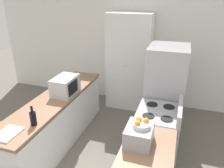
{
  "coord_description": "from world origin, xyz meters",
  "views": [
    {
      "loc": [
        1.09,
        -1.41,
        2.53
      ],
      "look_at": [
        0.0,
        1.9,
        1.05
      ],
      "focal_mm": 35.0,
      "sensor_mm": 36.0,
      "label": 1
    }
  ],
  "objects_px": {
    "fruit_bowl": "(141,124)",
    "microwave": "(65,86)",
    "refrigerator": "(165,92)",
    "wine_bottle": "(33,118)",
    "stove": "(157,136)",
    "pantry_cabinet": "(129,62)",
    "toaster_oven": "(139,135)"
  },
  "relations": [
    {
      "from": "fruit_bowl",
      "to": "microwave",
      "type": "bearing_deg",
      "value": 148.45
    },
    {
      "from": "refrigerator",
      "to": "wine_bottle",
      "type": "height_order",
      "value": "refrigerator"
    },
    {
      "from": "refrigerator",
      "to": "stove",
      "type": "bearing_deg",
      "value": -90.86
    },
    {
      "from": "pantry_cabinet",
      "to": "microwave",
      "type": "bearing_deg",
      "value": -115.26
    },
    {
      "from": "toaster_oven",
      "to": "pantry_cabinet",
      "type": "bearing_deg",
      "value": 106.5
    },
    {
      "from": "stove",
      "to": "toaster_oven",
      "type": "distance_m",
      "value": 0.99
    },
    {
      "from": "fruit_bowl",
      "to": "toaster_oven",
      "type": "bearing_deg",
      "value": -140.73
    },
    {
      "from": "microwave",
      "to": "toaster_oven",
      "type": "distance_m",
      "value": 1.75
    },
    {
      "from": "stove",
      "to": "refrigerator",
      "type": "height_order",
      "value": "refrigerator"
    },
    {
      "from": "toaster_oven",
      "to": "stove",
      "type": "bearing_deg",
      "value": 80.16
    },
    {
      "from": "stove",
      "to": "wine_bottle",
      "type": "bearing_deg",
      "value": -150.52
    },
    {
      "from": "pantry_cabinet",
      "to": "refrigerator",
      "type": "xyz_separation_m",
      "value": [
        0.89,
        -0.88,
        -0.22
      ]
    },
    {
      "from": "pantry_cabinet",
      "to": "refrigerator",
      "type": "bearing_deg",
      "value": -44.68
    },
    {
      "from": "pantry_cabinet",
      "to": "wine_bottle",
      "type": "bearing_deg",
      "value": -104.48
    },
    {
      "from": "pantry_cabinet",
      "to": "stove",
      "type": "distance_m",
      "value": 2.0
    },
    {
      "from": "microwave",
      "to": "wine_bottle",
      "type": "distance_m",
      "value": 1.0
    },
    {
      "from": "pantry_cabinet",
      "to": "microwave",
      "type": "relative_size",
      "value": 4.23
    },
    {
      "from": "refrigerator",
      "to": "microwave",
      "type": "bearing_deg",
      "value": -157.26
    },
    {
      "from": "stove",
      "to": "toaster_oven",
      "type": "relative_size",
      "value": 2.79
    },
    {
      "from": "pantry_cabinet",
      "to": "stove",
      "type": "xyz_separation_m",
      "value": [
        0.88,
        -1.69,
        -0.62
      ]
    },
    {
      "from": "pantry_cabinet",
      "to": "wine_bottle",
      "type": "xyz_separation_m",
      "value": [
        -0.66,
        -2.56,
        -0.07
      ]
    },
    {
      "from": "stove",
      "to": "fruit_bowl",
      "type": "relative_size",
      "value": 5.15
    },
    {
      "from": "pantry_cabinet",
      "to": "stove",
      "type": "relative_size",
      "value": 2.03
    },
    {
      "from": "wine_bottle",
      "to": "fruit_bowl",
      "type": "relative_size",
      "value": 1.36
    },
    {
      "from": "stove",
      "to": "wine_bottle",
      "type": "height_order",
      "value": "wine_bottle"
    },
    {
      "from": "wine_bottle",
      "to": "toaster_oven",
      "type": "bearing_deg",
      "value": 2.6
    },
    {
      "from": "refrigerator",
      "to": "pantry_cabinet",
      "type": "bearing_deg",
      "value": 135.32
    },
    {
      "from": "pantry_cabinet",
      "to": "toaster_oven",
      "type": "bearing_deg",
      "value": -73.5
    },
    {
      "from": "wine_bottle",
      "to": "fruit_bowl",
      "type": "bearing_deg",
      "value": 3.13
    },
    {
      "from": "refrigerator",
      "to": "wine_bottle",
      "type": "bearing_deg",
      "value": -132.78
    },
    {
      "from": "microwave",
      "to": "fruit_bowl",
      "type": "relative_size",
      "value": 2.48
    },
    {
      "from": "wine_bottle",
      "to": "fruit_bowl",
      "type": "height_order",
      "value": "fruit_bowl"
    }
  ]
}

